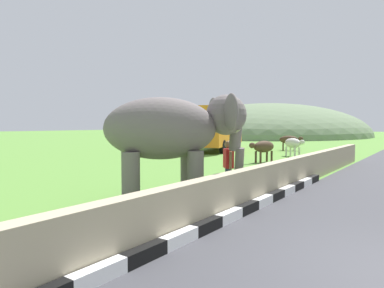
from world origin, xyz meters
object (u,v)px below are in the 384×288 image
at_px(cow_far, 293,144).
at_px(cow_near, 263,147).
at_px(person_handler, 228,164).
at_px(elephant, 174,131).
at_px(bus_orange, 217,125).
at_px(cow_mid, 289,140).

bearing_deg(cow_far, cow_near, 178.33).
xyz_separation_m(person_handler, cow_near, (8.95, 2.78, -0.06)).
height_order(elephant, cow_near, elephant).
bearing_deg(person_handler, cow_near, 17.28).
relative_size(bus_orange, cow_mid, 4.80).
relative_size(elephant, cow_mid, 2.04).
height_order(cow_near, cow_far, same).
relative_size(cow_near, cow_mid, 1.00).
xyz_separation_m(person_handler, cow_mid, (18.56, 4.70, -0.06)).
height_order(cow_mid, cow_far, same).
xyz_separation_m(cow_near, cow_far, (4.58, -0.13, 0.00)).
bearing_deg(cow_near, elephant, -169.21).
height_order(person_handler, cow_near, person_handler).
relative_size(cow_mid, cow_far, 1.05).
bearing_deg(elephant, bus_orange, 27.67).
bearing_deg(cow_near, cow_mid, 11.24).
height_order(bus_orange, cow_near, bus_orange).
xyz_separation_m(bus_orange, cow_far, (-1.65, -6.95, -1.21)).
height_order(elephant, cow_mid, elephant).
bearing_deg(cow_mid, bus_orange, 124.59).
distance_m(cow_near, cow_far, 4.58).
bearing_deg(cow_mid, elephant, -168.99).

